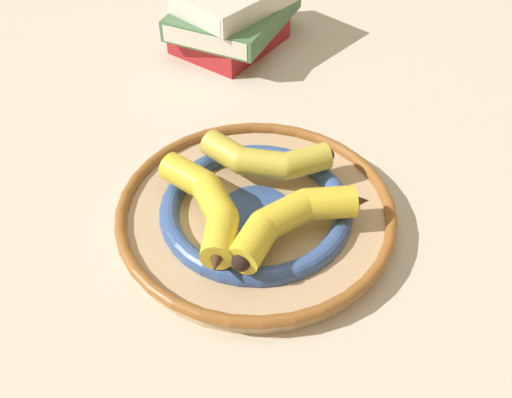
# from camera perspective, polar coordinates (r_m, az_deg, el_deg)

# --- Properties ---
(ground_plane) EXTENTS (2.80, 2.80, 0.00)m
(ground_plane) POSITION_cam_1_polar(r_m,az_deg,el_deg) (0.69, -2.24, -3.12)
(ground_plane) COLOR beige
(decorative_bowl) EXTENTS (0.32, 0.32, 0.03)m
(decorative_bowl) POSITION_cam_1_polar(r_m,az_deg,el_deg) (0.68, 0.00, -1.28)
(decorative_bowl) COLOR tan
(decorative_bowl) RESTS_ON ground_plane
(banana_a) EXTENTS (0.11, 0.16, 0.04)m
(banana_a) POSITION_cam_1_polar(r_m,az_deg,el_deg) (0.63, 3.48, -1.83)
(banana_a) COLOR yellow
(banana_a) RESTS_ON decorative_bowl
(banana_b) EXTENTS (0.17, 0.09, 0.03)m
(banana_b) POSITION_cam_1_polar(r_m,az_deg,el_deg) (0.65, -4.59, -0.65)
(banana_b) COLOR yellow
(banana_b) RESTS_ON decorative_bowl
(banana_c) EXTENTS (0.08, 0.17, 0.03)m
(banana_c) POSITION_cam_1_polar(r_m,az_deg,el_deg) (0.70, 0.58, 3.87)
(banana_c) COLOR gold
(banana_c) RESTS_ON decorative_bowl
(book_stack) EXTENTS (0.25, 0.23, 0.10)m
(book_stack) POSITION_cam_1_polar(r_m,az_deg,el_deg) (1.00, -2.21, 17.04)
(book_stack) COLOR #AD2328
(book_stack) RESTS_ON ground_plane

